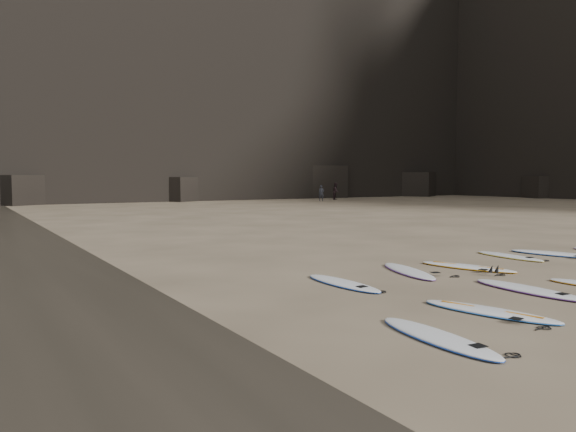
% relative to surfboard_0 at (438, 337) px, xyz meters
% --- Properties ---
extents(ground, '(240.00, 240.00, 0.00)m').
position_rel_surfboard_0_xyz_m(ground, '(4.64, 1.22, -0.04)').
color(ground, '#897559').
rests_on(ground, ground).
extents(headland, '(170.00, 101.00, 63.47)m').
position_rel_surfboard_0_xyz_m(headland, '(28.48, 50.00, 20.98)').
color(headland, black).
rests_on(headland, ground).
extents(surfboard_0, '(0.78, 2.47, 0.09)m').
position_rel_surfboard_0_xyz_m(surfboard_0, '(0.00, 0.00, 0.00)').
color(surfboard_0, white).
rests_on(surfboard_0, ground).
extents(surfboard_1, '(1.20, 2.51, 0.09)m').
position_rel_surfboard_0_xyz_m(surfboard_1, '(1.91, 0.66, 0.00)').
color(surfboard_1, white).
rests_on(surfboard_1, ground).
extents(surfboard_2, '(0.67, 2.63, 0.09)m').
position_rel_surfboard_0_xyz_m(surfboard_2, '(4.12, 1.49, 0.00)').
color(surfboard_2, white).
rests_on(surfboard_2, ground).
extents(surfboard_5, '(0.62, 2.42, 0.09)m').
position_rel_surfboard_0_xyz_m(surfboard_5, '(1.29, 4.02, -0.00)').
color(surfboard_5, white).
rests_on(surfboard_5, ground).
extents(surfboard_6, '(1.35, 2.60, 0.09)m').
position_rel_surfboard_0_xyz_m(surfboard_6, '(3.59, 4.45, 0.00)').
color(surfboard_6, white).
rests_on(surfboard_6, ground).
extents(surfboard_7, '(1.33, 2.60, 0.09)m').
position_rel_surfboard_0_xyz_m(surfboard_7, '(5.33, 4.15, 0.00)').
color(surfboard_7, white).
rests_on(surfboard_7, ground).
extents(surfboard_8, '(0.68, 2.35, 0.08)m').
position_rel_surfboard_0_xyz_m(surfboard_8, '(7.93, 4.89, -0.00)').
color(surfboard_8, white).
rests_on(surfboard_8, ground).
extents(surfboard_9, '(1.42, 2.87, 0.10)m').
position_rel_surfboard_0_xyz_m(surfboard_9, '(9.51, 4.39, 0.01)').
color(surfboard_9, white).
rests_on(surfboard_9, ground).
extents(person_a, '(0.65, 0.53, 1.54)m').
position_rel_surfboard_0_xyz_m(person_a, '(24.57, 38.99, 0.73)').
color(person_a, '#222227').
rests_on(person_a, ground).
extents(person_b, '(1.07, 1.04, 1.73)m').
position_rel_surfboard_0_xyz_m(person_b, '(27.78, 41.04, 0.82)').
color(person_b, black).
rests_on(person_b, ground).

